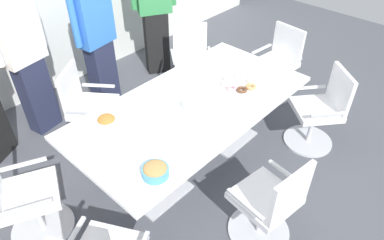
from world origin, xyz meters
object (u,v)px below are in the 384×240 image
snack_bowl_cookies (155,170)px  office_chair_3 (192,65)px  conference_table (192,114)px  office_chair_2 (277,66)px  person_standing_2 (96,37)px  person_standing_3 (154,5)px  office_chair_5 (24,201)px  plate_stack (194,104)px  snack_bowl_pretzels (107,122)px  office_chair_1 (320,113)px  office_chair_0 (269,206)px  office_chair_4 (90,111)px  person_standing_1 (23,53)px  donut_platter (239,83)px

snack_bowl_cookies → office_chair_3: bearing=35.9°
conference_table → office_chair_2: 1.72m
person_standing_2 → person_standing_3: person_standing_3 is taller
office_chair_5 → plate_stack: bearing=98.6°
office_chair_2 → snack_bowl_pretzels: size_ratio=5.24×
office_chair_1 → person_standing_3: 2.54m
office_chair_0 → plate_stack: bearing=84.4°
office_chair_5 → snack_bowl_pretzels: bearing=108.0°
office_chair_4 → snack_bowl_cookies: office_chair_4 is taller
office_chair_5 → person_standing_2: bearing=150.5°
person_standing_3 → snack_bowl_cookies: (-1.91, -2.08, -0.19)m
office_chair_0 → person_standing_2: person_standing_2 is taller
office_chair_5 → person_standing_3: 2.97m
office_chair_4 → snack_bowl_cookies: (-0.35, -1.47, 0.39)m
office_chair_3 → office_chair_5: size_ratio=1.00×
office_chair_0 → person_standing_1: bearing=108.0°
office_chair_1 → office_chair_3: (-0.18, 1.71, 0.00)m
office_chair_0 → snack_bowl_cookies: (-0.59, 0.67, 0.39)m
plate_stack → conference_table: bearing=70.9°
office_chair_0 → office_chair_1: size_ratio=1.00×
office_chair_1 → office_chair_3: bearing=46.2°
office_chair_0 → office_chair_1: (1.42, 0.28, 0.00)m
office_chair_0 → person_standing_3: (1.32, 2.75, 0.58)m
plate_stack → office_chair_5: bearing=163.6°
office_chair_1 → snack_bowl_cookies: size_ratio=4.41×
office_chair_0 → person_standing_3: bearing=72.1°
office_chair_2 → office_chair_4: (-2.21, 0.98, 0.00)m
office_chair_4 → office_chair_1: bearing=94.3°
conference_table → donut_platter: (0.57, -0.13, 0.15)m
office_chair_3 → office_chair_5: 2.60m
plate_stack → snack_bowl_cookies: bearing=-156.1°
donut_platter → office_chair_5: bearing=165.8°
office_chair_0 → donut_platter: office_chair_0 is taller
office_chair_2 → person_standing_3: (-0.64, 1.59, 0.58)m
office_chair_5 → person_standing_1: (0.82, 1.28, 0.57)m
conference_table → office_chair_3: (0.97, 0.91, -0.22)m
office_chair_2 → snack_bowl_cookies: 2.63m
office_chair_4 → office_chair_5: (-1.07, -0.64, 0.00)m
person_standing_1 → person_standing_3: size_ratio=0.99×
office_chair_5 → snack_bowl_pretzels: office_chair_5 is taller
conference_table → person_standing_1: person_standing_1 is taller
person_standing_1 → office_chair_5: bearing=46.1°
office_chair_0 → snack_bowl_cookies: office_chair_0 is taller
person_standing_3 → person_standing_1: bearing=27.7°
snack_bowl_cookies → snack_bowl_pretzels: snack_bowl_pretzels is taller
office_chair_1 → plate_stack: office_chair_1 is taller
snack_bowl_cookies → plate_stack: 0.92m
office_chair_2 → office_chair_5: bearing=90.5°
donut_platter → office_chair_0: bearing=-131.0°
person_standing_3 → donut_platter: (-0.49, -1.79, -0.22)m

